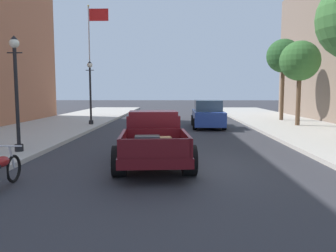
{
  "coord_description": "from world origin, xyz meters",
  "views": [
    {
      "loc": [
        0.1,
        -9.58,
        2.18
      ],
      "look_at": [
        -0.19,
        1.66,
        1.0
      ],
      "focal_mm": 35.6,
      "sensor_mm": 36.0,
      "label": 1
    }
  ],
  "objects_px": {
    "street_lamp_far": "(90,88)",
    "street_tree_second": "(300,61)",
    "car_background_blue": "(208,115)",
    "street_lamp_near": "(16,85)",
    "hotrod_truck_maroon": "(153,138)",
    "flagpole": "(92,48)",
    "street_tree_third": "(283,57)"
  },
  "relations": [
    {
      "from": "car_background_blue",
      "to": "street_lamp_near",
      "type": "bearing_deg",
      "value": -128.86
    },
    {
      "from": "hotrod_truck_maroon",
      "to": "street_tree_second",
      "type": "distance_m",
      "value": 13.13
    },
    {
      "from": "car_background_blue",
      "to": "street_tree_second",
      "type": "relative_size",
      "value": 0.87
    },
    {
      "from": "hotrod_truck_maroon",
      "to": "street_tree_third",
      "type": "xyz_separation_m",
      "value": [
        8.1,
        13.65,
        3.81
      ]
    },
    {
      "from": "street_lamp_far",
      "to": "flagpole",
      "type": "relative_size",
      "value": 0.42
    },
    {
      "from": "street_lamp_far",
      "to": "street_tree_second",
      "type": "relative_size",
      "value": 0.78
    },
    {
      "from": "street_tree_second",
      "to": "street_lamp_far",
      "type": "bearing_deg",
      "value": 178.62
    },
    {
      "from": "hotrod_truck_maroon",
      "to": "car_background_blue",
      "type": "bearing_deg",
      "value": 75.55
    },
    {
      "from": "hotrod_truck_maroon",
      "to": "street_lamp_far",
      "type": "relative_size",
      "value": 1.31
    },
    {
      "from": "street_lamp_near",
      "to": "street_tree_second",
      "type": "bearing_deg",
      "value": 35.52
    },
    {
      "from": "street_lamp_far",
      "to": "street_tree_second",
      "type": "bearing_deg",
      "value": -1.38
    },
    {
      "from": "hotrod_truck_maroon",
      "to": "street_tree_second",
      "type": "xyz_separation_m",
      "value": [
        7.92,
        9.99,
        3.16
      ]
    },
    {
      "from": "street_lamp_near",
      "to": "street_tree_third",
      "type": "distance_m",
      "value": 18.07
    },
    {
      "from": "street_lamp_far",
      "to": "street_tree_third",
      "type": "bearing_deg",
      "value": 14.89
    },
    {
      "from": "hotrod_truck_maroon",
      "to": "street_lamp_near",
      "type": "bearing_deg",
      "value": 167.58
    },
    {
      "from": "car_background_blue",
      "to": "street_lamp_far",
      "type": "distance_m",
      "value": 7.32
    },
    {
      "from": "hotrod_truck_maroon",
      "to": "flagpole",
      "type": "bearing_deg",
      "value": 109.34
    },
    {
      "from": "street_tree_second",
      "to": "car_background_blue",
      "type": "bearing_deg",
      "value": -179.78
    },
    {
      "from": "street_tree_second",
      "to": "street_tree_third",
      "type": "height_order",
      "value": "street_tree_third"
    },
    {
      "from": "street_lamp_far",
      "to": "flagpole",
      "type": "xyz_separation_m",
      "value": [
        -1.87,
        8.06,
        3.39
      ]
    },
    {
      "from": "flagpole",
      "to": "street_tree_second",
      "type": "height_order",
      "value": "flagpole"
    },
    {
      "from": "car_background_blue",
      "to": "street_lamp_far",
      "type": "bearing_deg",
      "value": 177.42
    },
    {
      "from": "hotrod_truck_maroon",
      "to": "street_tree_second",
      "type": "relative_size",
      "value": 1.02
    },
    {
      "from": "hotrod_truck_maroon",
      "to": "street_tree_third",
      "type": "distance_m",
      "value": 16.33
    },
    {
      "from": "flagpole",
      "to": "street_tree_third",
      "type": "height_order",
      "value": "flagpole"
    },
    {
      "from": "hotrod_truck_maroon",
      "to": "street_tree_third",
      "type": "height_order",
      "value": "street_tree_third"
    },
    {
      "from": "car_background_blue",
      "to": "street_lamp_near",
      "type": "xyz_separation_m",
      "value": [
        -7.21,
        -8.94,
        1.62
      ]
    },
    {
      "from": "hotrod_truck_maroon",
      "to": "street_lamp_near",
      "type": "distance_m",
      "value": 5.02
    },
    {
      "from": "car_background_blue",
      "to": "flagpole",
      "type": "bearing_deg",
      "value": 137.07
    },
    {
      "from": "car_background_blue",
      "to": "street_lamp_far",
      "type": "xyz_separation_m",
      "value": [
        -7.13,
        0.32,
        1.62
      ]
    },
    {
      "from": "car_background_blue",
      "to": "street_tree_third",
      "type": "height_order",
      "value": "street_tree_third"
    },
    {
      "from": "hotrod_truck_maroon",
      "to": "street_lamp_far",
      "type": "height_order",
      "value": "street_lamp_far"
    }
  ]
}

